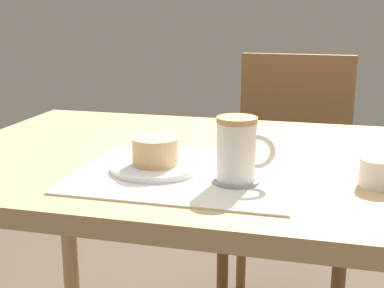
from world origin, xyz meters
name	(u,v)px	position (x,y,z in m)	size (l,w,h in m)	color
dining_table	(220,194)	(0.00, 0.00, 0.67)	(1.19, 0.76, 0.75)	tan
wooden_chair	(290,178)	(0.10, 0.69, 0.50)	(0.43, 0.43, 0.90)	brown
placemat	(187,174)	(-0.04, -0.15, 0.76)	(0.41, 0.32, 0.00)	silver
pastry_plate	(156,167)	(-0.10, -0.14, 0.76)	(0.17, 0.17, 0.01)	white
pastry	(155,151)	(-0.10, -0.14, 0.80)	(0.09, 0.09, 0.05)	#E5BC7F
coffee_coaster	(236,181)	(0.06, -0.17, 0.76)	(0.08, 0.08, 0.01)	#99999E
coffee_mug	(238,149)	(0.06, -0.17, 0.82)	(0.10, 0.07, 0.11)	white
sugar_bowl	(380,172)	(0.31, -0.12, 0.78)	(0.07, 0.07, 0.05)	white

